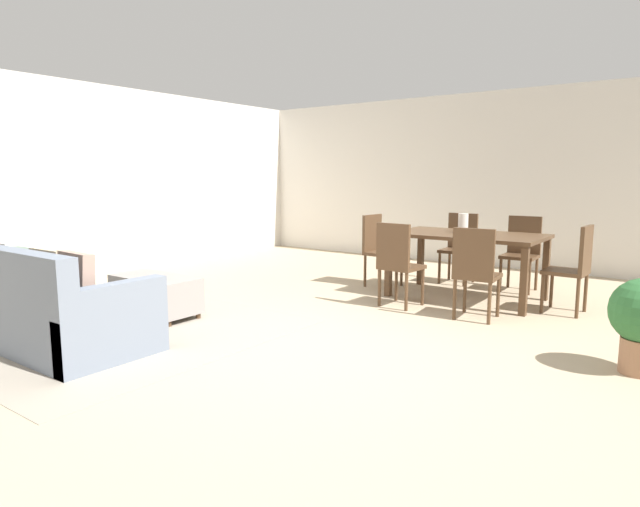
{
  "coord_description": "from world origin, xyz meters",
  "views": [
    {
      "loc": [
        2.69,
        -3.44,
        1.42
      ],
      "look_at": [
        -0.73,
        1.24,
        0.58
      ],
      "focal_mm": 30.31,
      "sensor_mm": 36.0,
      "label": 1
    }
  ],
  "objects_px": {
    "dining_chair_far_right": "(522,249)",
    "dining_chair_head_west": "(378,246)",
    "dining_chair_near_right": "(475,268)",
    "dining_chair_far_left": "(460,244)",
    "ottoman_table": "(156,293)",
    "dining_table": "(467,241)",
    "vase_centerpiece": "(463,223)",
    "dining_chair_near_left": "(398,260)",
    "couch": "(43,308)",
    "dining_chair_head_east": "(575,264)"
  },
  "relations": [
    {
      "from": "dining_chair_head_east",
      "to": "dining_chair_near_left",
      "type": "bearing_deg",
      "value": -153.04
    },
    {
      "from": "dining_chair_head_east",
      "to": "dining_chair_head_west",
      "type": "xyz_separation_m",
      "value": [
        -2.36,
        0.08,
        0.0
      ]
    },
    {
      "from": "dining_chair_near_left",
      "to": "dining_chair_near_right",
      "type": "relative_size",
      "value": 1.0
    },
    {
      "from": "dining_table",
      "to": "dining_chair_head_west",
      "type": "bearing_deg",
      "value": 178.15
    },
    {
      "from": "dining_chair_far_right",
      "to": "dining_chair_head_east",
      "type": "distance_m",
      "value": 1.19
    },
    {
      "from": "ottoman_table",
      "to": "dining_chair_head_west",
      "type": "height_order",
      "value": "dining_chair_head_west"
    },
    {
      "from": "couch",
      "to": "dining_chair_near_right",
      "type": "distance_m",
      "value": 3.95
    },
    {
      "from": "ottoman_table",
      "to": "dining_chair_far_left",
      "type": "xyz_separation_m",
      "value": [
        1.8,
        3.53,
        0.29
      ]
    },
    {
      "from": "dining_chair_far_left",
      "to": "dining_table",
      "type": "bearing_deg",
      "value": -63.92
    },
    {
      "from": "dining_chair_far_left",
      "to": "dining_chair_far_right",
      "type": "bearing_deg",
      "value": -2.39
    },
    {
      "from": "dining_chair_head_east",
      "to": "dining_chair_head_west",
      "type": "distance_m",
      "value": 2.36
    },
    {
      "from": "dining_table",
      "to": "dining_chair_head_east",
      "type": "bearing_deg",
      "value": -2.02
    },
    {
      "from": "couch",
      "to": "dining_chair_far_left",
      "type": "distance_m",
      "value": 5.0
    },
    {
      "from": "dining_chair_near_right",
      "to": "dining_chair_head_east",
      "type": "xyz_separation_m",
      "value": [
        0.73,
        0.84,
        0.0
      ]
    },
    {
      "from": "ottoman_table",
      "to": "vase_centerpiece",
      "type": "bearing_deg",
      "value": 50.9
    },
    {
      "from": "dining_chair_near_right",
      "to": "ottoman_table",
      "type": "bearing_deg",
      "value": -146.56
    },
    {
      "from": "dining_chair_near_right",
      "to": "dining_chair_head_east",
      "type": "relative_size",
      "value": 1.0
    },
    {
      "from": "ottoman_table",
      "to": "dining_chair_near_left",
      "type": "height_order",
      "value": "dining_chair_near_left"
    },
    {
      "from": "dining_chair_near_right",
      "to": "dining_chair_far_right",
      "type": "height_order",
      "value": "same"
    },
    {
      "from": "dining_chair_far_left",
      "to": "dining_chair_head_east",
      "type": "distance_m",
      "value": 1.85
    },
    {
      "from": "dining_table",
      "to": "vase_centerpiece",
      "type": "height_order",
      "value": "vase_centerpiece"
    },
    {
      "from": "ottoman_table",
      "to": "dining_chair_near_left",
      "type": "distance_m",
      "value": 2.55
    },
    {
      "from": "dining_chair_far_left",
      "to": "dining_chair_near_left",
      "type": "bearing_deg",
      "value": -90.06
    },
    {
      "from": "dining_chair_near_left",
      "to": "dining_chair_near_right",
      "type": "height_order",
      "value": "same"
    },
    {
      "from": "couch",
      "to": "dining_chair_near_left",
      "type": "xyz_separation_m",
      "value": [
        1.82,
        2.91,
        0.22
      ]
    },
    {
      "from": "dining_table",
      "to": "vase_centerpiece",
      "type": "distance_m",
      "value": 0.21
    },
    {
      "from": "dining_table",
      "to": "dining_chair_near_right",
      "type": "bearing_deg",
      "value": -63.77
    },
    {
      "from": "dining_chair_far_right",
      "to": "dining_chair_head_west",
      "type": "xyz_separation_m",
      "value": [
        -1.58,
        -0.81,
        0.0
      ]
    },
    {
      "from": "ottoman_table",
      "to": "dining_chair_far_right",
      "type": "xyz_separation_m",
      "value": [
        2.61,
        3.5,
        0.29
      ]
    },
    {
      "from": "dining_chair_far_right",
      "to": "dining_chair_head_west",
      "type": "bearing_deg",
      "value": -152.72
    },
    {
      "from": "dining_chair_near_right",
      "to": "dining_chair_far_left",
      "type": "distance_m",
      "value": 1.97
    },
    {
      "from": "dining_chair_near_right",
      "to": "dining_chair_far_left",
      "type": "bearing_deg",
      "value": 116.16
    },
    {
      "from": "dining_chair_far_right",
      "to": "dining_chair_head_east",
      "type": "height_order",
      "value": "same"
    },
    {
      "from": "dining_chair_near_right",
      "to": "dining_chair_far_left",
      "type": "relative_size",
      "value": 1.0
    },
    {
      "from": "dining_chair_far_left",
      "to": "ottoman_table",
      "type": "bearing_deg",
      "value": -116.95
    },
    {
      "from": "ottoman_table",
      "to": "dining_chair_far_right",
      "type": "bearing_deg",
      "value": 53.24
    },
    {
      "from": "ottoman_table",
      "to": "dining_chair_far_left",
      "type": "height_order",
      "value": "dining_chair_far_left"
    },
    {
      "from": "dining_chair_near_left",
      "to": "dining_chair_head_west",
      "type": "distance_m",
      "value": 1.17
    },
    {
      "from": "vase_centerpiece",
      "to": "dining_chair_near_right",
      "type": "bearing_deg",
      "value": -61.3
    },
    {
      "from": "dining_chair_near_right",
      "to": "dining_chair_far_right",
      "type": "bearing_deg",
      "value": 91.75
    },
    {
      "from": "couch",
      "to": "dining_table",
      "type": "bearing_deg",
      "value": 59.12
    },
    {
      "from": "dining_chair_near_right",
      "to": "vase_centerpiece",
      "type": "xyz_separation_m",
      "value": [
        -0.5,
        0.91,
        0.35
      ]
    },
    {
      "from": "couch",
      "to": "dining_chair_head_west",
      "type": "distance_m",
      "value": 3.96
    },
    {
      "from": "dining_chair_near_right",
      "to": "dining_chair_far_left",
      "type": "height_order",
      "value": "same"
    },
    {
      "from": "couch",
      "to": "dining_chair_near_left",
      "type": "bearing_deg",
      "value": 58.03
    },
    {
      "from": "dining_chair_head_east",
      "to": "vase_centerpiece",
      "type": "relative_size",
      "value": 4.09
    },
    {
      "from": "dining_chair_far_left",
      "to": "dining_chair_head_east",
      "type": "relative_size",
      "value": 1.0
    },
    {
      "from": "dining_chair_head_east",
      "to": "dining_chair_near_right",
      "type": "bearing_deg",
      "value": -130.91
    },
    {
      "from": "couch",
      "to": "dining_chair_far_right",
      "type": "relative_size",
      "value": 2.22
    },
    {
      "from": "dining_chair_far_left",
      "to": "dining_chair_head_west",
      "type": "bearing_deg",
      "value": -131.92
    }
  ]
}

